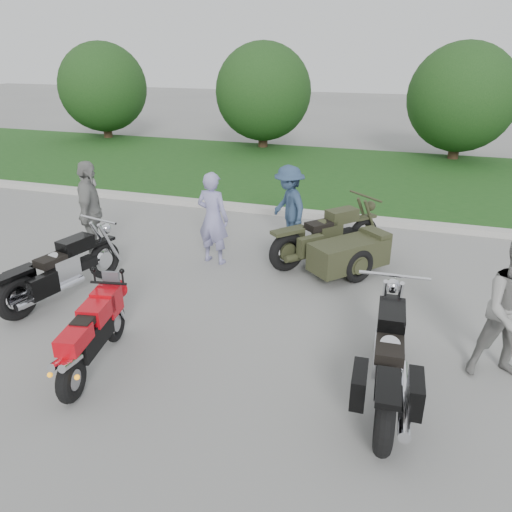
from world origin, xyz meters
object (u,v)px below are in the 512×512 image
(person_stripe, at_px, (213,218))
(person_back, at_px, (91,213))
(sportbike_red, at_px, (91,334))
(person_denim, at_px, (289,207))
(cruiser_right, at_px, (388,364))
(cruiser_left, at_px, (58,272))
(cruiser_sidecar, at_px, (338,247))

(person_stripe, height_order, person_back, person_back)
(sportbike_red, height_order, person_stripe, person_stripe)
(person_denim, xyz_separation_m, person_back, (-3.30, -1.85, 0.12))
(cruiser_right, distance_m, person_stripe, 4.67)
(cruiser_left, height_order, person_stripe, person_stripe)
(person_denim, bearing_deg, sportbike_red, -55.25)
(cruiser_right, distance_m, cruiser_sidecar, 3.64)
(sportbike_red, distance_m, cruiser_left, 2.21)
(person_back, bearing_deg, cruiser_right, -137.85)
(sportbike_red, relative_size, person_stripe, 1.05)
(cruiser_sidecar, bearing_deg, person_denim, -175.34)
(cruiser_sidecar, relative_size, person_denim, 1.37)
(cruiser_sidecar, distance_m, person_stripe, 2.35)
(person_denim, bearing_deg, person_stripe, -84.66)
(cruiser_left, bearing_deg, cruiser_right, 3.07)
(person_back, bearing_deg, sportbike_red, -169.95)
(cruiser_sidecar, xyz_separation_m, person_denim, (-1.15, 0.85, 0.39))
(sportbike_red, height_order, cruiser_left, cruiser_left)
(cruiser_left, height_order, person_back, person_back)
(person_stripe, bearing_deg, sportbike_red, 97.06)
(cruiser_right, bearing_deg, person_back, 153.15)
(sportbike_red, bearing_deg, cruiser_left, 128.01)
(cruiser_right, xyz_separation_m, cruiser_sidecar, (-1.15, 3.45, -0.04))
(sportbike_red, distance_m, person_denim, 5.01)
(person_denim, bearing_deg, cruiser_left, -81.54)
(person_back, bearing_deg, person_stripe, -96.90)
(sportbike_red, xyz_separation_m, person_back, (-2.03, 2.98, 0.45))
(cruiser_sidecar, bearing_deg, person_stripe, -130.61)
(person_denim, bearing_deg, cruiser_sidecar, 12.82)
(person_stripe, distance_m, person_back, 2.26)
(person_stripe, bearing_deg, cruiser_left, 59.84)
(cruiser_left, distance_m, cruiser_right, 5.31)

